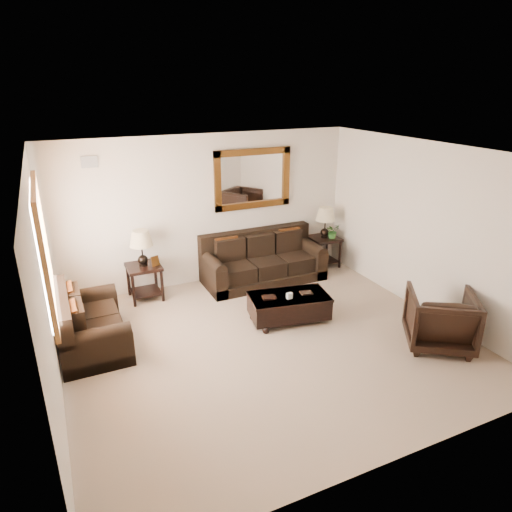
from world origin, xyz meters
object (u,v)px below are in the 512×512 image
end_table_right (325,228)px  loveseat (87,327)px  armchair (441,317)px  end_table_left (142,255)px  sofa (262,263)px  coffee_table (289,305)px

end_table_right → loveseat: bearing=-165.4°
loveseat → armchair: 4.95m
loveseat → armchair: armchair is taller
end_table_left → end_table_right: size_ratio=1.01×
sofa → coffee_table: 1.61m
end_table_right → coffee_table: end_table_right is taller
end_table_right → armchair: 3.27m
sofa → end_table_right: bearing=4.9°
end_table_left → coffee_table: end_table_left is taller
end_table_right → sofa: bearing=-175.1°
end_table_right → armchair: size_ratio=1.36×
loveseat → end_table_right: size_ratio=1.25×
loveseat → end_table_left: size_ratio=1.23×
sofa → coffee_table: sofa is taller
coffee_table → end_table_right: bearing=55.1°
loveseat → end_table_right: end_table_right is taller
loveseat → coffee_table: loveseat is taller
sofa → loveseat: size_ratio=1.46×
sofa → armchair: (1.28, -3.12, 0.12)m
sofa → loveseat: 3.41m
loveseat → coffee_table: size_ratio=1.15×
loveseat → end_table_left: 1.68m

